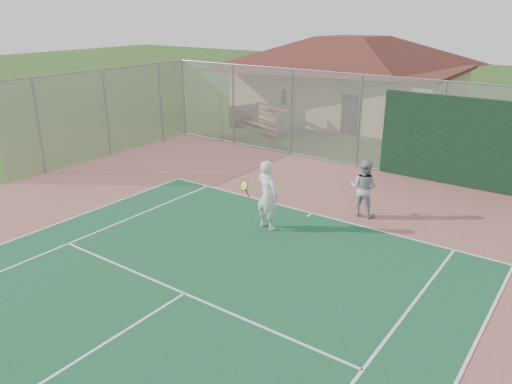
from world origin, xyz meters
TOP-DOWN VIEW (x-y plane):
  - back_fence at (2.11, 16.98)m, footprint 20.08×0.11m
  - side_fence_left at (-10.00, 12.50)m, footprint 0.08×9.00m
  - clubhouse at (-5.37, 25.22)m, footprint 12.25×8.36m
  - bleachers at (-7.37, 20.07)m, footprint 3.55×2.73m
  - player_white_front at (-0.51, 10.23)m, footprint 1.13×0.75m
  - player_grey_back at (1.24, 12.65)m, footprint 0.86×0.69m

SIDE VIEW (x-z plane):
  - bleachers at x=-7.37m, z-range 0.03..1.14m
  - player_grey_back at x=1.24m, z-range 0.00..1.68m
  - player_white_front at x=-0.51m, z-range 0.00..1.96m
  - back_fence at x=2.11m, z-range -0.09..3.43m
  - side_fence_left at x=-10.00m, z-range 0.00..3.50m
  - clubhouse at x=-5.37m, z-range 0.04..5.23m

